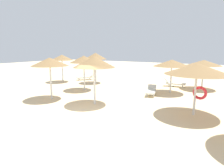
% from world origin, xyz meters
% --- Properties ---
extents(ground_plane, '(80.00, 80.00, 0.00)m').
position_xyz_m(ground_plane, '(0.00, 0.00, 0.00)').
color(ground_plane, beige).
extents(parasol_1, '(2.87, 2.87, 2.49)m').
position_xyz_m(parasol_1, '(4.44, 10.61, 2.24)').
color(parasol_1, silver).
rests_on(parasol_1, ground).
extents(parasol_3, '(2.82, 2.82, 2.59)m').
position_xyz_m(parasol_3, '(2.49, 7.76, 2.33)').
color(parasol_3, silver).
rests_on(parasol_3, ground).
extents(parasol_4, '(2.23, 2.23, 3.02)m').
position_xyz_m(parasol_4, '(-5.20, 8.38, 2.69)').
color(parasol_4, silver).
rests_on(parasol_4, ground).
extents(parasol_5, '(2.33, 2.33, 2.82)m').
position_xyz_m(parasol_5, '(-8.53, 7.09, 2.52)').
color(parasol_5, silver).
rests_on(parasol_5, ground).
extents(parasol_6, '(2.55, 2.55, 2.99)m').
position_xyz_m(parasol_6, '(-0.71, 2.10, 2.63)').
color(parasol_6, silver).
rests_on(parasol_6, ground).
extents(parasol_7, '(2.49, 2.49, 2.84)m').
position_xyz_m(parasol_7, '(-4.03, 1.59, 2.54)').
color(parasol_7, silver).
rests_on(parasol_7, ground).
extents(parasol_8, '(3.20, 3.20, 2.70)m').
position_xyz_m(parasol_8, '(4.91, 3.16, 2.40)').
color(parasol_8, silver).
rests_on(parasol_8, ground).
extents(parasol_9, '(2.33, 2.33, 2.86)m').
position_xyz_m(parasol_9, '(-3.99, 5.10, 2.55)').
color(parasol_9, silver).
rests_on(parasol_9, ground).
extents(lounger_1, '(1.90, 0.77, 0.78)m').
position_xyz_m(lounger_1, '(2.13, 10.50, 0.32)').
color(lounger_1, silver).
rests_on(lounger_1, ground).
extents(lounger_3, '(1.11, 2.01, 0.63)m').
position_xyz_m(lounger_3, '(1.44, 6.30, 0.31)').
color(lounger_3, silver).
rests_on(lounger_3, ground).
extents(lounger_4, '(1.70, 1.88, 0.68)m').
position_xyz_m(lounger_4, '(-7.31, 9.38, 0.31)').
color(lounger_4, silver).
rests_on(lounger_4, ground).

